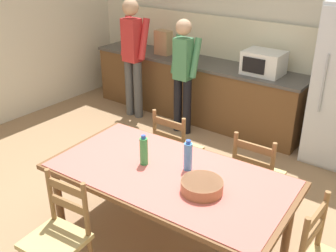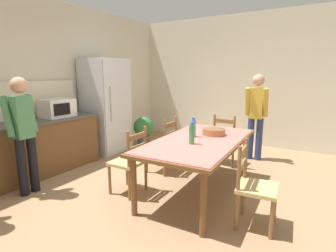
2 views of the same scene
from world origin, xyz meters
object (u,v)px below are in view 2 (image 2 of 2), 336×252
at_px(chair_head_end, 226,140).
at_px(chair_side_far_right, 163,146).
at_px(microwave, 57,108).
at_px(chair_side_near_left, 254,186).
at_px(dining_table, 199,145).
at_px(person_at_counter, 23,130).
at_px(refrigerator, 106,106).
at_px(bottle_near_centre, 192,134).
at_px(bottle_off_centre, 193,128).
at_px(chair_side_far_left, 130,162).
at_px(serving_bowl, 214,131).
at_px(potted_plant, 144,129).
at_px(person_by_table, 256,113).

height_order(chair_head_end, chair_side_far_right, same).
bearing_deg(microwave, chair_side_near_left, -91.31).
relative_size(dining_table, person_at_counter, 1.32).
height_order(refrigerator, bottle_near_centre, refrigerator).
bearing_deg(microwave, bottle_off_centre, -79.61).
xyz_separation_m(refrigerator, chair_side_far_left, (-1.28, -1.67, -0.50)).
height_order(dining_table, bottle_near_centre, bottle_near_centre).
xyz_separation_m(dining_table, serving_bowl, (0.36, -0.06, 0.12)).
relative_size(microwave, person_at_counter, 0.32).
xyz_separation_m(dining_table, bottle_off_centre, (0.09, 0.13, 0.19)).
xyz_separation_m(bottle_near_centre, potted_plant, (1.71, 2.04, -0.49)).
height_order(chair_side_far_left, potted_plant, chair_side_far_left).
relative_size(serving_bowl, chair_side_far_left, 0.35).
height_order(dining_table, person_at_counter, person_at_counter).
relative_size(microwave, bottle_off_centre, 1.85).
xyz_separation_m(microwave, bottle_near_centre, (0.08, -2.49, -0.16)).
height_order(microwave, chair_side_far_right, microwave).
bearing_deg(chair_side_far_right, person_at_counter, -36.44).
relative_size(refrigerator, chair_side_far_right, 2.08).
distance_m(dining_table, bottle_off_centre, 0.25).
xyz_separation_m(dining_table, chair_side_near_left, (-0.41, -0.83, -0.24)).
bearing_deg(serving_bowl, chair_head_end, 7.89).
bearing_deg(microwave, bottle_near_centre, -88.05).
bearing_deg(person_by_table, dining_table, -13.24).
bearing_deg(dining_table, serving_bowl, -9.50).
bearing_deg(refrigerator, chair_side_far_left, -127.42).
distance_m(microwave, person_by_table, 3.53).
bearing_deg(dining_table, chair_side_far_right, 63.87).
xyz_separation_m(bottle_near_centre, chair_side_far_left, (-0.24, 0.80, -0.43)).
height_order(microwave, potted_plant, microwave).
height_order(refrigerator, bottle_off_centre, refrigerator).
bearing_deg(chair_side_near_left, chair_head_end, 22.36).
bearing_deg(person_by_table, bottle_near_centre, -11.83).
distance_m(bottle_off_centre, chair_side_near_left, 1.17).
bearing_deg(dining_table, chair_head_end, 3.13).
bearing_deg(dining_table, person_by_table, -8.92).
relative_size(chair_side_near_left, potted_plant, 1.36).
bearing_deg(chair_side_far_right, chair_side_far_left, 0.96).
bearing_deg(chair_side_far_right, serving_bowl, 84.55).
distance_m(serving_bowl, potted_plant, 2.40).
bearing_deg(person_at_counter, serving_bowl, -141.82).
xyz_separation_m(dining_table, chair_side_far_right, (0.41, 0.83, -0.24)).
xyz_separation_m(microwave, bottle_off_centre, (0.43, -2.34, -0.16)).
xyz_separation_m(chair_side_far_left, chair_side_near_left, (0.08, -1.62, 0.00)).
distance_m(dining_table, chair_side_near_left, 0.96).
height_order(bottle_near_centre, bottle_off_centre, same).
height_order(refrigerator, serving_bowl, refrigerator).
xyz_separation_m(microwave, person_by_table, (2.18, -2.77, -0.14)).
xyz_separation_m(bottle_near_centre, serving_bowl, (0.61, -0.05, -0.07)).
bearing_deg(bottle_off_centre, dining_table, -124.78).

